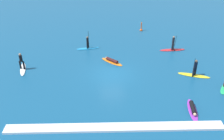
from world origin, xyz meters
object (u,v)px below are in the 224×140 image
object	(u,v)px
surfer_on_yellow_board	(194,71)
surfer_on_purple_board	(193,109)
surfer_on_red_board	(173,47)
marker_buoy	(141,29)
surfer_on_white_board	(22,65)
surfer_on_orange_board	(112,61)
surfer_on_blue_board	(88,46)

from	to	relation	value
surfer_on_yellow_board	surfer_on_purple_board	size ratio (longest dim) A/B	1.04
surfer_on_red_board	marker_buoy	distance (m)	7.68
surfer_on_white_board	surfer_on_red_board	distance (m)	17.83
surfer_on_red_board	surfer_on_orange_board	bearing A→B (deg)	-163.27
surfer_on_white_board	surfer_on_blue_board	distance (m)	8.50
surfer_on_red_board	marker_buoy	xyz separation A→B (m)	(-2.99, 7.07, -0.18)
surfer_on_white_board	surfer_on_red_board	world-z (taller)	surfer_on_red_board
surfer_on_red_board	marker_buoy	world-z (taller)	surfer_on_red_board
surfer_on_orange_board	marker_buoy	bearing A→B (deg)	-71.75
surfer_on_orange_board	surfer_on_yellow_board	bearing A→B (deg)	-158.35
surfer_on_yellow_board	surfer_on_blue_board	size ratio (longest dim) A/B	1.10
surfer_on_yellow_board	surfer_on_orange_board	xyz separation A→B (m)	(-8.34, 3.25, -0.34)
surfer_on_white_board	surfer_on_purple_board	world-z (taller)	surfer_on_white_board
surfer_on_yellow_board	surfer_on_white_board	distance (m)	18.02
surfer_on_purple_board	marker_buoy	world-z (taller)	marker_buoy
surfer_on_blue_board	surfer_on_red_board	size ratio (longest dim) A/B	0.91
surfer_on_blue_board	surfer_on_red_board	xyz separation A→B (m)	(10.58, -0.75, 0.06)
surfer_on_yellow_board	surfer_on_blue_board	bearing A→B (deg)	-12.35
surfer_on_blue_board	surfer_on_purple_board	size ratio (longest dim) A/B	0.94
surfer_on_white_board	surfer_on_purple_board	distance (m)	17.67
surfer_on_yellow_board	surfer_on_purple_board	world-z (taller)	surfer_on_yellow_board
surfer_on_yellow_board	surfer_on_orange_board	distance (m)	8.95
surfer_on_purple_board	surfer_on_white_board	bearing A→B (deg)	-107.07
surfer_on_blue_board	surfer_on_red_board	distance (m)	10.60
surfer_on_white_board	surfer_on_red_board	size ratio (longest dim) A/B	0.95
surfer_on_blue_board	surfer_on_yellow_board	bearing A→B (deg)	-43.04
surfer_on_red_board	surfer_on_purple_board	size ratio (longest dim) A/B	1.04
surfer_on_white_board	surfer_on_blue_board	size ratio (longest dim) A/B	1.05
surfer_on_white_board	marker_buoy	world-z (taller)	surfer_on_white_board
surfer_on_white_board	surfer_on_orange_board	size ratio (longest dim) A/B	1.15
surfer_on_orange_board	marker_buoy	size ratio (longest dim) A/B	1.92
surfer_on_blue_board	marker_buoy	distance (m)	9.88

